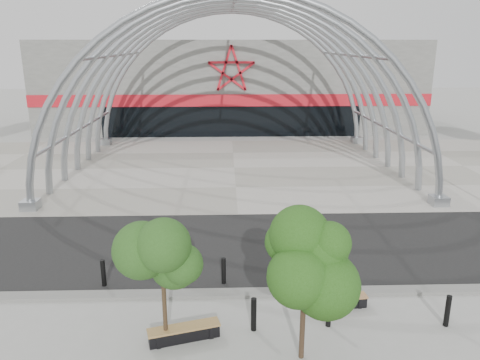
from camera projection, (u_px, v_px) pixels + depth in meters
name	position (u px, v px, depth m)	size (l,w,h in m)	color
ground	(244.00, 291.00, 15.26)	(140.00, 140.00, 0.00)	#9D9D97
road	(240.00, 246.00, 18.62)	(140.00, 7.00, 0.02)	black
forecourt	(234.00, 168.00, 30.12)	(60.00, 17.00, 0.04)	gray
kerb	(244.00, 293.00, 15.01)	(60.00, 0.50, 0.12)	slate
arena_building	(230.00, 82.00, 46.20)	(34.00, 15.24, 8.00)	slate
vault_canopy	(234.00, 168.00, 30.12)	(20.80, 15.80, 20.36)	#9A9FA4
street_tree_0	(162.00, 254.00, 11.89)	(1.60, 1.60, 3.65)	#2F2413
street_tree_1	(305.00, 257.00, 11.26)	(1.67, 1.67, 3.95)	#312418
bench_0	(184.00, 333.00, 12.71)	(2.01, 0.95, 0.41)	black
bench_1	(338.00, 302.00, 14.28)	(1.82, 0.59, 0.38)	black
bollard_0	(103.00, 273.00, 15.44)	(0.15, 0.15, 0.95)	black
bollard_1	(224.00, 271.00, 15.59)	(0.15, 0.15, 0.93)	black
bollard_2	(254.00, 314.00, 13.05)	(0.16, 0.16, 0.99)	black
bollard_3	(329.00, 312.00, 13.25)	(0.15, 0.15, 0.93)	black
bollard_4	(447.00, 311.00, 13.26)	(0.15, 0.15, 0.96)	black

